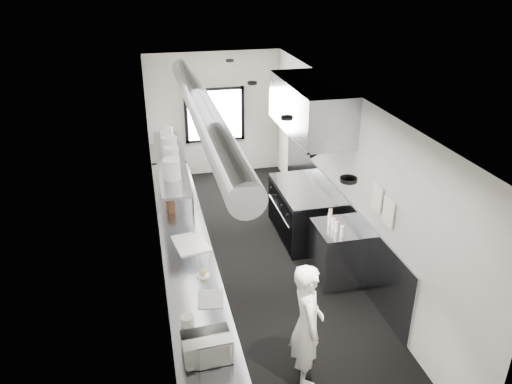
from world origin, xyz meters
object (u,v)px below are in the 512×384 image
plate_stack_a (172,169)px  plate_stack_d (166,136)px  prep_counter (187,265)px  line_cook (307,324)px  bottle_station (336,253)px  squeeze_bottle_c (333,223)px  plate_stack_b (172,156)px  far_work_table (169,171)px  squeeze_bottle_a (342,231)px  squeeze_bottle_d (330,219)px  deli_tub_b (187,320)px  deli_tub_a (188,321)px  microwave (207,347)px  plate_stack_c (170,148)px  squeeze_bottle_b (336,226)px  knife_block (170,204)px  cutting_board (191,243)px  range (302,212)px  pass_shelf (171,161)px  small_plate (203,276)px  exhaust_hood (310,107)px  squeeze_bottle_e (330,214)px

plate_stack_a → plate_stack_d: bearing=89.0°
prep_counter → line_cook: 2.42m
bottle_station → squeeze_bottle_c: 0.54m
plate_stack_b → far_work_table: bearing=89.2°
squeeze_bottle_a → squeeze_bottle_d: size_ratio=0.94×
deli_tub_b → deli_tub_a: bearing=-12.7°
line_cook → bottle_station: bearing=-23.1°
far_work_table → squeeze_bottle_c: bearing=-60.3°
squeeze_bottle_c → plate_stack_b: bearing=147.4°
deli_tub_b → microwave: bearing=-75.6°
bottle_station → plate_stack_c: bearing=143.0°
squeeze_bottle_b → knife_block: bearing=151.9°
cutting_board → knife_block: knife_block is taller
bottle_station → range: bearing=94.6°
plate_stack_d → pass_shelf: bearing=-89.2°
bottle_station → plate_stack_a: (-2.38, 0.89, 1.28)m
plate_stack_c → squeeze_bottle_c: plate_stack_c is taller
plate_stack_b → squeeze_bottle_a: bearing=-36.6°
far_work_table → deli_tub_b: deli_tub_b is taller
deli_tub_b → squeeze_bottle_d: size_ratio=0.83×
deli_tub_a → cutting_board: bearing=82.8°
deli_tub_b → squeeze_bottle_d: squeeze_bottle_d is taller
pass_shelf → small_plate: pass_shelf is taller
bottle_station → plate_stack_d: 3.61m
deli_tub_a → plate_stack_d: plate_stack_d is taller
cutting_board → squeeze_bottle_b: bearing=-3.4°
line_cook → prep_counter: bearing=37.3°
far_work_table → squeeze_bottle_a: size_ratio=6.99×
plate_stack_c → squeeze_bottle_a: plate_stack_c is taller
prep_counter → line_cook: (1.18, -2.08, 0.34)m
pass_shelf → squeeze_bottle_a: size_ratio=17.47×
far_work_table → squeeze_bottle_c: squeeze_bottle_c is taller
microwave → cutting_board: size_ratio=0.77×
bottle_station → squeeze_bottle_c: squeeze_bottle_c is taller
exhaust_hood → squeeze_bottle_e: exhaust_hood is taller
prep_counter → plate_stack_d: bearing=91.3°
microwave → plate_stack_b: plate_stack_b is taller
small_plate → squeeze_bottle_b: bearing=18.6°
pass_shelf → squeeze_bottle_e: size_ratio=18.32×
exhaust_hood → pass_shelf: size_ratio=0.73×
plate_stack_a → range: bearing=12.6°
range → squeeze_bottle_e: 1.21m
pass_shelf → deli_tub_a: pass_shelf is taller
range → deli_tub_b: bearing=-127.2°
range → knife_block: bearing=-174.0°
range → microwave: (-2.20, -3.65, 0.57)m
plate_stack_d → squeeze_bottle_c: plate_stack_d is taller
deli_tub_b → cutting_board: (0.23, 1.72, -0.04)m
plate_stack_b → squeeze_bottle_b: plate_stack_b is taller
range → squeeze_bottle_e: size_ratio=9.77×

